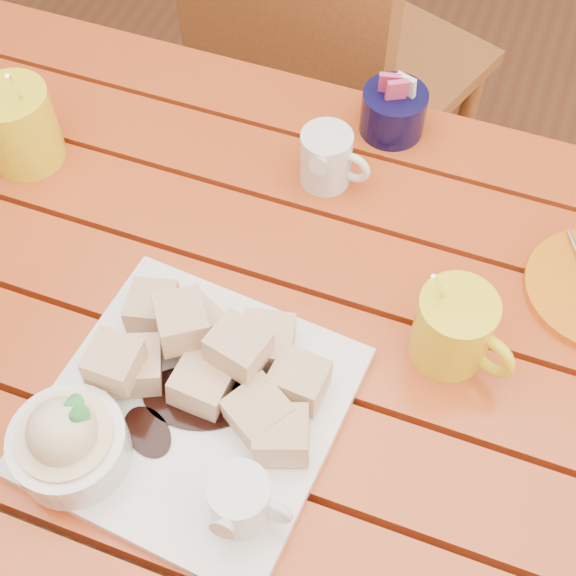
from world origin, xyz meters
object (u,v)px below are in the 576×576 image
at_px(table, 245,361).
at_px(coffee_mug_right, 455,328).
at_px(dessert_plate, 168,409).
at_px(chair_far, 319,62).
at_px(coffee_mug_left, 16,125).

relative_size(table, coffee_mug_right, 8.64).
relative_size(dessert_plate, chair_far, 0.33).
distance_m(table, dessert_plate, 0.21).
relative_size(dessert_plate, coffee_mug_left, 1.99).
bearing_deg(coffee_mug_right, table, -148.51).
bearing_deg(dessert_plate, chair_far, 98.06).
bearing_deg(coffee_mug_left, table, -20.96).
height_order(table, coffee_mug_right, coffee_mug_right).
bearing_deg(table, coffee_mug_right, 8.91).
distance_m(dessert_plate, coffee_mug_left, 0.44).
xyz_separation_m(table, chair_far, (-0.14, 0.68, -0.12)).
height_order(coffee_mug_left, coffee_mug_right, coffee_mug_left).
height_order(coffee_mug_left, chair_far, chair_far).
height_order(table, dessert_plate, dessert_plate).
relative_size(coffee_mug_right, chair_far, 0.15).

